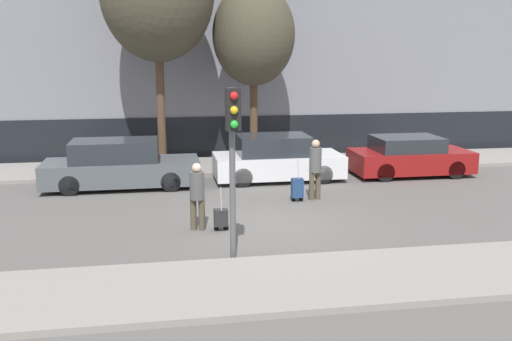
{
  "coord_description": "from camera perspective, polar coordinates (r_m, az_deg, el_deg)",
  "views": [
    {
      "loc": [
        -2.5,
        -13.08,
        4.11
      ],
      "look_at": [
        0.04,
        1.8,
        0.95
      ],
      "focal_mm": 40.0,
      "sensor_mm": 36.0,
      "label": 1
    }
  ],
  "objects": [
    {
      "name": "ground_plane",
      "position": [
        13.94,
        1.07,
        -5.33
      ],
      "size": [
        80.0,
        80.0,
        0.0
      ],
      "primitive_type": "plane",
      "color": "#565451"
    },
    {
      "name": "sidewalk_near",
      "position": [
        10.48,
        4.96,
        -10.98
      ],
      "size": [
        28.0,
        2.5,
        0.12
      ],
      "color": "gray",
      "rests_on": "ground_plane"
    },
    {
      "name": "traffic_light",
      "position": [
        10.93,
        -2.33,
        3.16
      ],
      "size": [
        0.28,
        0.47,
        3.44
      ],
      "color": "#515154",
      "rests_on": "ground_plane"
    },
    {
      "name": "building_facade",
      "position": [
        24.14,
        -3.88,
        16.38
      ],
      "size": [
        28.0,
        3.37,
        12.1
      ],
      "color": "slate",
      "rests_on": "ground_plane"
    },
    {
      "name": "bare_tree_near_crossing",
      "position": [
        20.57,
        -0.23,
        13.36
      ],
      "size": [
        2.91,
        2.91,
        6.34
      ],
      "color": "#4C3826",
      "rests_on": "sidewalk_far"
    },
    {
      "name": "sidewalk_far",
      "position": [
        20.64,
        -2.55,
        0.5
      ],
      "size": [
        28.0,
        3.0,
        0.12
      ],
      "color": "gray",
      "rests_on": "ground_plane"
    },
    {
      "name": "parked_car_0",
      "position": [
        17.94,
        -13.46,
        0.48
      ],
      "size": [
        4.7,
        1.78,
        1.47
      ],
      "color": "#4C5156",
      "rests_on": "ground_plane"
    },
    {
      "name": "trolley_right",
      "position": [
        15.92,
        4.15,
        -1.75
      ],
      "size": [
        0.34,
        0.29,
        1.19
      ],
      "color": "navy",
      "rests_on": "ground_plane"
    },
    {
      "name": "parked_car_2",
      "position": [
        19.91,
        15.09,
        1.33
      ],
      "size": [
        3.95,
        1.83,
        1.32
      ],
      "color": "maroon",
      "rests_on": "ground_plane"
    },
    {
      "name": "pedestrian_right",
      "position": [
        16.03,
        5.95,
        0.47
      ],
      "size": [
        0.35,
        0.34,
        1.71
      ],
      "rotation": [
        0.0,
        0.0,
        0.21
      ],
      "color": "#4C4233",
      "rests_on": "ground_plane"
    },
    {
      "name": "trolley_left",
      "position": [
        13.36,
        -3.53,
        -4.73
      ],
      "size": [
        0.34,
        0.29,
        1.05
      ],
      "color": "#262628",
      "rests_on": "ground_plane"
    },
    {
      "name": "pedestrian_left",
      "position": [
        13.3,
        -5.91,
        -2.21
      ],
      "size": [
        0.34,
        0.34,
        1.6
      ],
      "rotation": [
        0.0,
        0.0,
        2.88
      ],
      "color": "#4C4233",
      "rests_on": "ground_plane"
    },
    {
      "name": "parked_bicycle",
      "position": [
        20.41,
        -13.09,
        1.31
      ],
      "size": [
        1.77,
        0.06,
        0.96
      ],
      "color": "black",
      "rests_on": "sidewalk_far"
    },
    {
      "name": "parked_car_1",
      "position": [
        18.5,
        2.07,
        1.13
      ],
      "size": [
        4.13,
        1.84,
        1.47
      ],
      "color": "silver",
      "rests_on": "ground_plane"
    }
  ]
}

